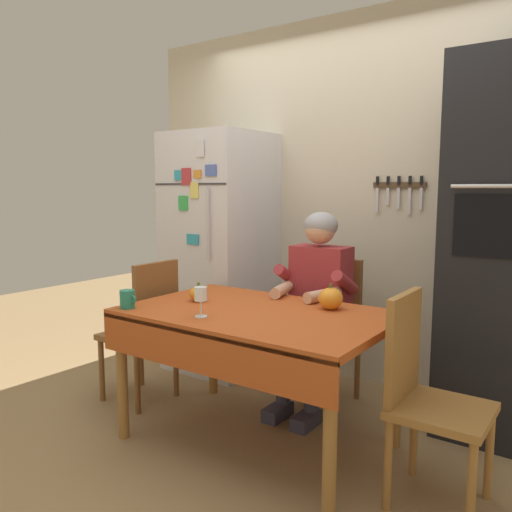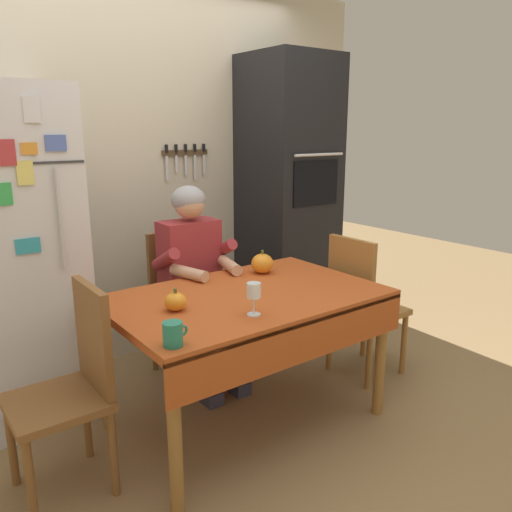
# 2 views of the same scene
# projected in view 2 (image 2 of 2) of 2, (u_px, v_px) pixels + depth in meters

# --- Properties ---
(ground_plane) EXTENTS (10.00, 10.00, 0.00)m
(ground_plane) POSITION_uv_depth(u_px,v_px,m) (257.00, 428.00, 2.75)
(ground_plane) COLOR #93754C
(ground_plane) RESTS_ON ground
(back_wall_assembly) EXTENTS (3.70, 0.13, 2.60)m
(back_wall_assembly) POSITION_uv_depth(u_px,v_px,m) (146.00, 170.00, 3.51)
(back_wall_assembly) COLOR beige
(back_wall_assembly) RESTS_ON ground
(refrigerator) EXTENTS (0.68, 0.71, 1.80)m
(refrigerator) POSITION_uv_depth(u_px,v_px,m) (9.00, 258.00, 2.72)
(refrigerator) COLOR silver
(refrigerator) RESTS_ON ground
(wall_oven) EXTENTS (0.60, 0.64, 2.10)m
(wall_oven) POSITION_uv_depth(u_px,v_px,m) (288.00, 199.00, 3.88)
(wall_oven) COLOR black
(wall_oven) RESTS_ON ground
(dining_table) EXTENTS (1.40, 0.90, 0.74)m
(dining_table) POSITION_uv_depth(u_px,v_px,m) (248.00, 310.00, 2.65)
(dining_table) COLOR #9E6B33
(dining_table) RESTS_ON ground
(chair_behind_person) EXTENTS (0.40, 0.40, 0.93)m
(chair_behind_person) POSITION_uv_depth(u_px,v_px,m) (182.00, 296.00, 3.32)
(chair_behind_person) COLOR brown
(chair_behind_person) RESTS_ON ground
(seated_person) EXTENTS (0.47, 0.55, 1.25)m
(seated_person) POSITION_uv_depth(u_px,v_px,m) (195.00, 269.00, 3.12)
(seated_person) COLOR #38384C
(seated_person) RESTS_ON ground
(chair_right_side) EXTENTS (0.40, 0.40, 0.93)m
(chair_right_side) POSITION_uv_depth(u_px,v_px,m) (360.00, 301.00, 3.23)
(chair_right_side) COLOR #9E6B33
(chair_right_side) RESTS_ON ground
(chair_left_side) EXTENTS (0.40, 0.40, 0.93)m
(chair_left_side) POSITION_uv_depth(u_px,v_px,m) (74.00, 381.00, 2.21)
(chair_left_side) COLOR brown
(chair_left_side) RESTS_ON ground
(coffee_mug) EXTENTS (0.11, 0.08, 0.10)m
(coffee_mug) POSITION_uv_depth(u_px,v_px,m) (173.00, 334.00, 2.00)
(coffee_mug) COLOR #237F66
(coffee_mug) RESTS_ON dining_table
(wine_glass) EXTENTS (0.07, 0.07, 0.16)m
(wine_glass) POSITION_uv_depth(u_px,v_px,m) (254.00, 292.00, 2.32)
(wine_glass) COLOR white
(wine_glass) RESTS_ON dining_table
(pumpkin_large) EXTENTS (0.11, 0.11, 0.11)m
(pumpkin_large) POSITION_uv_depth(u_px,v_px,m) (176.00, 302.00, 2.40)
(pumpkin_large) COLOR orange
(pumpkin_large) RESTS_ON dining_table
(pumpkin_medium) EXTENTS (0.13, 0.13, 0.14)m
(pumpkin_medium) POSITION_uv_depth(u_px,v_px,m) (262.00, 263.00, 3.01)
(pumpkin_medium) COLOR orange
(pumpkin_medium) RESTS_ON dining_table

